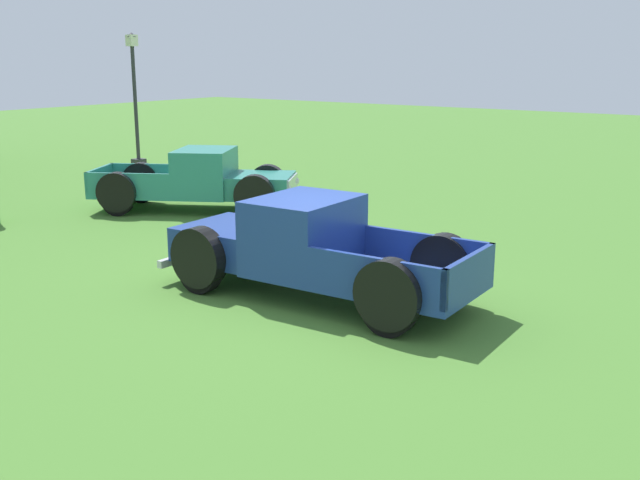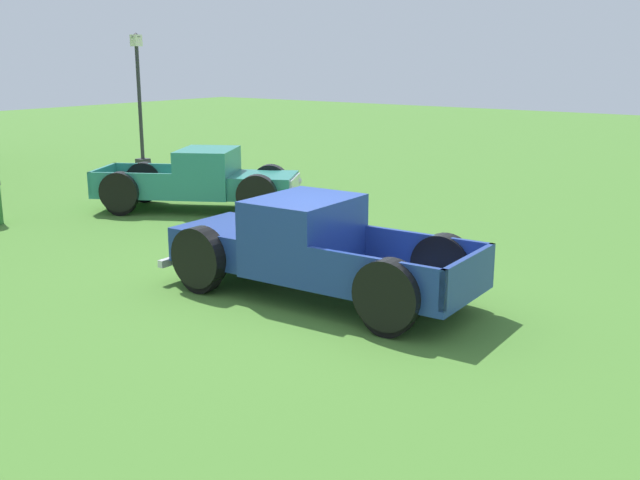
# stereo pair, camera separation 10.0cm
# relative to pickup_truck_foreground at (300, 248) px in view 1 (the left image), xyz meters

# --- Properties ---
(ground_plane) EXTENTS (80.00, 80.00, 0.00)m
(ground_plane) POSITION_rel_pickup_truck_foreground_xyz_m (-0.03, -0.31, -0.72)
(ground_plane) COLOR #477A2D
(pickup_truck_foreground) EXTENTS (2.10, 5.01, 1.51)m
(pickup_truck_foreground) POSITION_rel_pickup_truck_foreground_xyz_m (0.00, 0.00, 0.00)
(pickup_truck_foreground) COLOR navy
(pickup_truck_foreground) RESTS_ON ground_plane
(pickup_truck_behind_right) EXTENTS (3.78, 4.98, 1.46)m
(pickup_truck_behind_right) POSITION_rel_pickup_truck_foreground_xyz_m (3.77, 5.60, -0.03)
(pickup_truck_behind_right) COLOR #2D8475
(pickup_truck_behind_right) RESTS_ON ground_plane
(lamp_post_far) EXTENTS (0.36, 0.36, 4.28)m
(lamp_post_far) POSITION_rel_pickup_truck_foreground_xyz_m (7.66, 12.56, 1.52)
(lamp_post_far) COLOR #2D2D33
(lamp_post_far) RESTS_ON ground_plane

